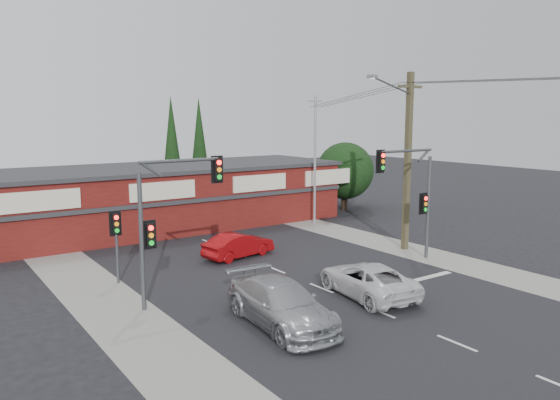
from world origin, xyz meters
TOP-DOWN VIEW (x-y plane):
  - ground at (0.00, 0.00)m, footprint 120.00×120.00m
  - road_strip at (0.00, 5.00)m, footprint 14.00×70.00m
  - verge_left at (-8.50, 5.00)m, footprint 3.00×70.00m
  - verge_right at (8.50, 5.00)m, footprint 3.00×70.00m
  - stop_line at (3.50, -1.50)m, footprint 6.50×0.35m
  - white_suv at (0.98, -1.74)m, footprint 3.12×5.43m
  - silver_suv at (-3.94, -2.39)m, footprint 2.74×5.80m
  - red_sedan at (-0.28, 6.90)m, footprint 4.29×2.15m
  - lane_dashes at (0.00, 5.55)m, footprint 0.12×48.70m
  - shop_building at (-0.99, 16.99)m, footprint 27.30×8.40m
  - tree_cluster at (14.69, 15.44)m, footprint 5.90×5.10m
  - conifer_near at (3.50, 24.00)m, footprint 1.80×1.80m
  - conifer_far at (7.00, 26.00)m, footprint 1.80×1.80m
  - traffic_mast_left at (-6.43, 2.00)m, footprint 3.77×0.27m
  - traffic_mast_right at (6.86, 1.00)m, footprint 3.96×0.27m
  - pedestal_signal at (-7.20, 6.01)m, footprint 0.55×0.27m
  - utility_pole at (8.36, 2.99)m, footprint 4.38×0.59m
  - steel_pole at (9.00, 12.00)m, footprint 1.20×0.16m
  - power_lines at (8.47, -2.47)m, footprint 2.01×29.00m

SIDE VIEW (x-z plane):
  - ground at x=0.00m, z-range 0.00..0.00m
  - road_strip at x=0.00m, z-range 0.00..0.01m
  - verge_left at x=-8.50m, z-range 0.00..0.02m
  - verge_right at x=8.50m, z-range 0.00..0.02m
  - lane_dashes at x=0.00m, z-range 0.01..0.02m
  - stop_line at x=3.50m, z-range 0.01..0.02m
  - red_sedan at x=-0.28m, z-range 0.00..1.35m
  - white_suv at x=0.98m, z-range 0.00..1.42m
  - silver_suv at x=-3.94m, z-range 0.00..1.64m
  - shop_building at x=-0.99m, z-range 0.02..4.25m
  - pedestal_signal at x=-7.20m, z-range 0.72..4.09m
  - tree_cluster at x=14.69m, z-range 0.15..5.65m
  - traffic_mast_left at x=-6.43m, z-range 0.94..6.92m
  - traffic_mast_right at x=6.86m, z-range 0.96..6.93m
  - steel_pole at x=9.00m, z-range 0.20..9.20m
  - utility_pole at x=8.36m, z-range 0.40..10.40m
  - conifer_near at x=3.50m, z-range 0.85..10.10m
  - conifer_far at x=7.00m, z-range 0.85..10.10m
  - power_lines at x=8.47m, z-range 8.43..9.65m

